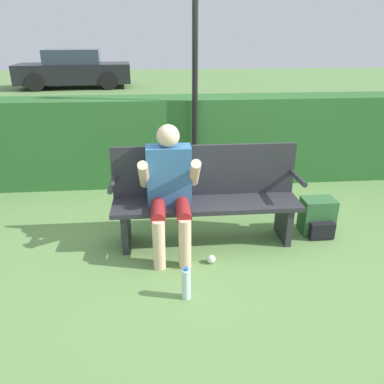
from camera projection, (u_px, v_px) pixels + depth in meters
The scene contains 9 objects.
ground_plane at pixel (206, 241), 3.77m from camera, with size 40.00×40.00×0.00m, color #668E4C.
hedge_back at pixel (191, 140), 5.14m from camera, with size 12.00×0.56×1.16m.
park_bench at pixel (206, 195), 3.65m from camera, with size 1.81×0.42×0.94m.
person_seated at pixel (170, 185), 3.43m from camera, with size 0.55×0.63×1.18m.
backpack at pixel (317, 217), 3.86m from camera, with size 0.33×0.31×0.37m.
water_bottle at pixel (186, 284), 2.91m from camera, with size 0.07×0.07×0.28m.
signpost at pixel (195, 73), 4.47m from camera, with size 0.36×0.09×2.66m.
parked_car at pixel (74, 70), 14.20m from camera, with size 4.30×2.08×1.40m.
litter_crumple at pixel (212, 259), 3.39m from camera, with size 0.08×0.08×0.08m.
Camera 1 is at (-0.43, -3.25, 1.92)m, focal length 35.00 mm.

